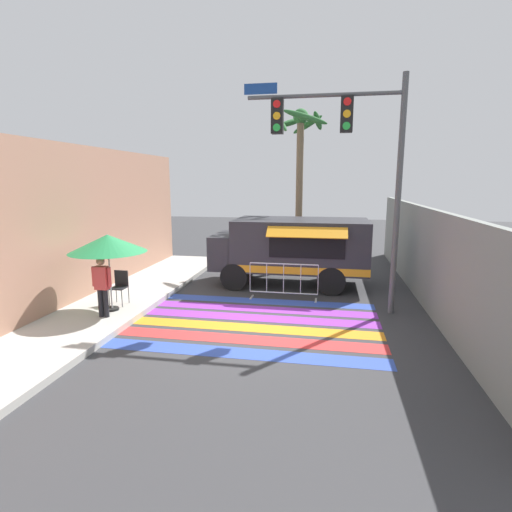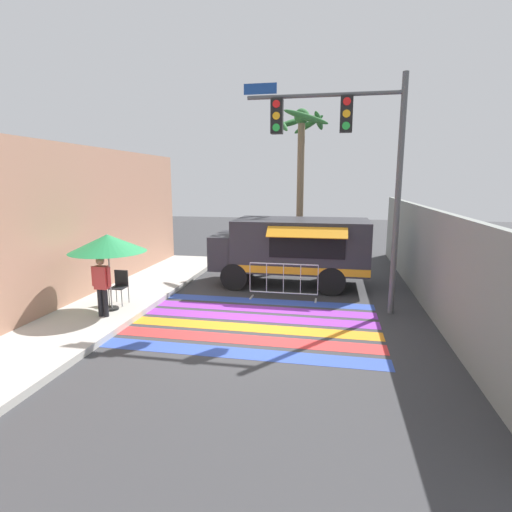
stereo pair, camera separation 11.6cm
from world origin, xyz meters
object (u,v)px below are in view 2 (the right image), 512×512
object	(u,v)px
food_truck	(289,246)
vendor_person	(102,283)
patio_umbrella	(108,243)
folding_chair	(120,284)
palm_tree	(300,153)
barricade_front	(283,281)
traffic_signal_pole	(349,148)

from	to	relation	value
food_truck	vendor_person	distance (m)	6.43
patio_umbrella	folding_chair	distance (m)	1.39
folding_chair	palm_tree	world-z (taller)	palm_tree
barricade_front	vendor_person	bearing A→B (deg)	-146.11
folding_chair	barricade_front	world-z (taller)	barricade_front
folding_chair	barricade_front	size ratio (longest dim) A/B	0.45
traffic_signal_pole	folding_chair	distance (m)	7.39
patio_umbrella	palm_tree	bearing A→B (deg)	56.86
food_truck	palm_tree	distance (m)	4.33
food_truck	folding_chair	xyz separation A→B (m)	(-4.47, -3.62, -0.65)
folding_chair	barricade_front	bearing A→B (deg)	43.25
patio_umbrella	folding_chair	bearing A→B (deg)	95.34
barricade_front	traffic_signal_pole	bearing A→B (deg)	-23.23
vendor_person	barricade_front	size ratio (longest dim) A/B	0.74
folding_chair	palm_tree	distance (m)	8.78
traffic_signal_pole	food_truck	bearing A→B (deg)	125.08
folding_chair	vendor_person	bearing A→B (deg)	-61.36
vendor_person	barricade_front	xyz separation A→B (m)	(4.36, 2.93, -0.48)
traffic_signal_pole	barricade_front	world-z (taller)	traffic_signal_pole
traffic_signal_pole	folding_chair	world-z (taller)	traffic_signal_pole
vendor_person	barricade_front	bearing A→B (deg)	23.94
traffic_signal_pole	vendor_person	bearing A→B (deg)	-160.61
folding_chair	traffic_signal_pole	bearing A→B (deg)	30.80
food_truck	traffic_signal_pole	size ratio (longest dim) A/B	0.84
food_truck	patio_umbrella	xyz separation A→B (m)	(-4.42, -4.20, 0.61)
food_truck	vendor_person	bearing A→B (deg)	-132.39
vendor_person	traffic_signal_pole	bearing A→B (deg)	9.44
folding_chair	vendor_person	distance (m)	1.18
food_truck	palm_tree	xyz separation A→B (m)	(0.11, 2.73, 3.35)
food_truck	palm_tree	bearing A→B (deg)	87.80
patio_umbrella	barricade_front	distance (m)	5.24
patio_umbrella	barricade_front	world-z (taller)	patio_umbrella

